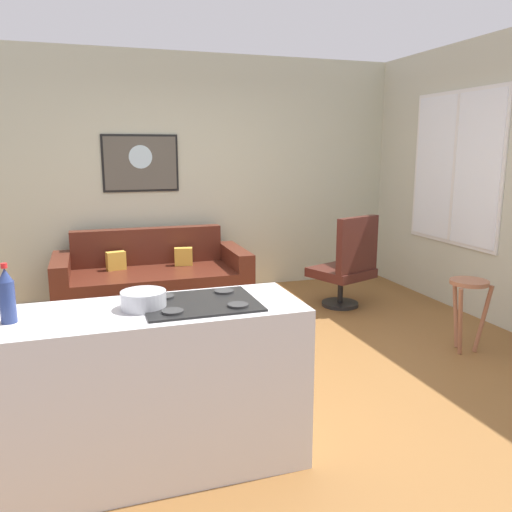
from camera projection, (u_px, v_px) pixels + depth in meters
name	position (u px, v px, depth m)	size (l,w,h in m)	color
ground	(250.00, 367.00, 4.22)	(6.40, 6.40, 0.04)	brown
back_wall	(188.00, 176.00, 6.19)	(6.40, 0.05, 2.80)	beige
right_wall	(499.00, 182.00, 5.02)	(0.05, 6.40, 2.80)	#BBBCA4
couch	(153.00, 282.00, 5.70)	(2.05, 0.95, 0.83)	#502115
coffee_table	(158.00, 304.00, 4.64)	(0.99, 0.54, 0.39)	silver
armchair	(347.00, 265.00, 5.64)	(0.74, 0.73, 1.02)	black
bar_stool	(468.00, 296.00, 4.41)	(0.36, 0.36, 0.63)	#9B6043
kitchen_counter	(147.00, 390.00, 2.78)	(1.68, 0.60, 0.93)	silver
soda_bottle	(7.00, 296.00, 2.46)	(0.07, 0.07, 0.29)	navy
mixing_bowl	(144.00, 300.00, 2.70)	(0.23, 0.23, 0.09)	silver
wall_painting	(141.00, 163.00, 5.95)	(0.86, 0.03, 0.65)	black
window	(455.00, 169.00, 5.55)	(0.03, 1.40, 1.62)	silver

